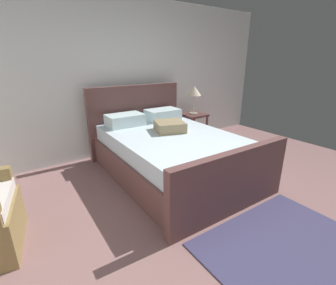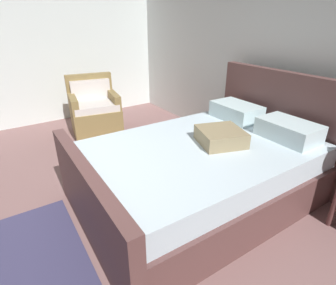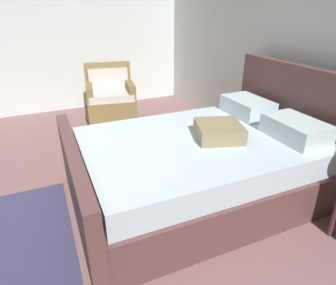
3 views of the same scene
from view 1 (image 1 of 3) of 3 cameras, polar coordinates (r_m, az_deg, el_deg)
ground_plane at (r=2.73m, az=16.27°, el=-18.34°), size 6.36×5.29×0.02m
wall_back at (r=4.37m, az=-11.17°, el=14.70°), size 6.48×0.12×2.59m
bed at (r=3.50m, az=0.45°, el=-2.07°), size 1.72×2.38×1.20m
nightstand_right at (r=4.79m, az=5.95°, el=4.48°), size 0.44×0.44×0.60m
table_lamp_right at (r=4.67m, az=6.22°, el=11.85°), size 0.27×0.27×0.53m
area_rug at (r=2.59m, az=27.78°, el=-21.97°), size 1.56×1.28×0.01m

